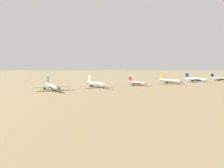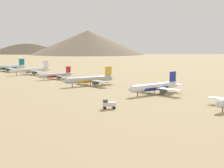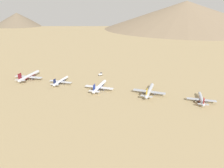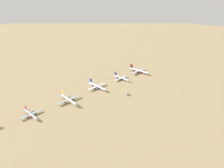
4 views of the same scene
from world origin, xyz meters
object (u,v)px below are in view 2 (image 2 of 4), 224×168
parked_jet_2 (56,75)px  parked_jet_3 (90,79)px  parked_jet_1 (31,70)px  parked_jet_0 (6,67)px  service_truck (109,104)px  parked_jet_4 (155,87)px

parked_jet_2 → parked_jet_3: 50.77m
parked_jet_1 → parked_jet_3: parked_jet_1 is taller
parked_jet_3 → parked_jet_2: bearing=-95.0°
parked_jet_0 → parked_jet_3: (7.70, 150.72, -0.21)m
parked_jet_1 → service_truck: size_ratio=7.40×
parked_jet_3 → parked_jet_4: parked_jet_3 is taller
parked_jet_0 → parked_jet_4: parked_jet_0 is taller
parked_jet_4 → service_truck: size_ratio=7.12×
parked_jet_1 → parked_jet_4: bearing=87.6°
parked_jet_0 → parked_jet_2: 100.20m
parked_jet_2 → parked_jet_3: size_ratio=0.79×
parked_jet_1 → parked_jet_2: size_ratio=1.27×
parked_jet_2 → parked_jet_4: 105.35m
parked_jet_1 → parked_jet_2: parked_jet_1 is taller
parked_jet_4 → service_truck: (47.64, 15.90, -1.82)m
parked_jet_0 → parked_jet_3: size_ratio=1.05×
parked_jet_1 → parked_jet_4: 156.17m
service_truck → parked_jet_3: bearing=-122.2°
parked_jet_1 → parked_jet_3: (9.70, 101.26, -0.09)m
parked_jet_3 → service_truck: 83.51m
parked_jet_0 → parked_jet_2: size_ratio=1.32×
parked_jet_0 → parked_jet_1: size_ratio=1.04×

